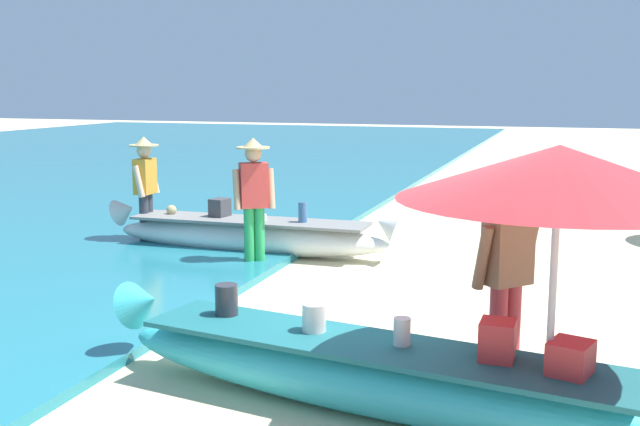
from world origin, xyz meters
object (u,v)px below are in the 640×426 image
boat_cyan_foreground (375,374)px  person_tourist_customer (507,277)px  boat_white_midground (249,235)px  person_vendor_hatted (254,194)px  patio_umbrella_large (559,174)px  person_vendor_assistant (145,183)px

boat_cyan_foreground → person_tourist_customer: bearing=36.9°
boat_white_midground → person_vendor_hatted: size_ratio=2.57×
boat_white_midground → patio_umbrella_large: (4.34, -4.91, 1.57)m
person_tourist_customer → patio_umbrella_large: patio_umbrella_large is taller
boat_cyan_foreground → person_vendor_hatted: (-2.67, 3.98, 0.71)m
person_vendor_hatted → person_vendor_assistant: person_vendor_hatted is taller
person_vendor_assistant → patio_umbrella_large: size_ratio=0.79×
person_tourist_customer → boat_white_midground: bearing=134.2°
person_vendor_hatted → person_vendor_assistant: bearing=158.8°
boat_cyan_foreground → patio_umbrella_large: 2.00m
person_vendor_assistant → boat_cyan_foreground: bearing=-45.0°
boat_cyan_foreground → patio_umbrella_large: (1.24, -0.16, 1.56)m
person_vendor_assistant → person_vendor_hatted: bearing=-21.2°
person_tourist_customer → patio_umbrella_large: size_ratio=0.80×
boat_cyan_foreground → person_vendor_hatted: 4.84m
boat_white_midground → person_vendor_hatted: (0.42, -0.77, 0.72)m
boat_cyan_foreground → person_tourist_customer: person_tourist_customer is taller
person_tourist_customer → person_vendor_assistant: (-5.68, 4.14, 0.00)m
person_vendor_hatted → person_tourist_customer: size_ratio=1.03×
boat_cyan_foreground → boat_white_midground: boat_cyan_foreground is taller
person_tourist_customer → boat_cyan_foreground: bearing=-143.1°
person_vendor_hatted → person_vendor_assistant: 2.29m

